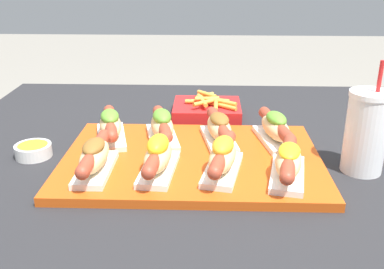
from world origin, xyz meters
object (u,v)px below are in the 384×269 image
at_px(hot_dog_2, 223,156).
at_px(sauce_bowl, 33,150).
at_px(hot_dog_3, 288,161).
at_px(hot_dog_4, 110,126).
at_px(hot_dog_6, 219,128).
at_px(serving_tray, 192,160).
at_px(hot_dog_5, 162,126).
at_px(hot_dog_0, 94,157).
at_px(hot_dog_1, 158,156).
at_px(fries_basket, 207,109).
at_px(hot_dog_7, 275,128).
at_px(drink_cup, 366,132).

height_order(hot_dog_2, sauce_bowl, hot_dog_2).
relative_size(hot_dog_3, hot_dog_4, 1.01).
xyz_separation_m(hot_dog_3, hot_dog_4, (-0.37, 0.17, 0.00)).
xyz_separation_m(hot_dog_2, hot_dog_6, (-0.00, 0.15, -0.00)).
relative_size(serving_tray, hot_dog_3, 2.77).
relative_size(serving_tray, hot_dog_4, 2.79).
xyz_separation_m(hot_dog_5, sauce_bowl, (-0.27, -0.06, -0.04)).
distance_m(hot_dog_0, sauce_bowl, 0.20).
distance_m(hot_dog_1, hot_dog_2, 0.12).
relative_size(hot_dog_5, fries_basket, 1.08).
xyz_separation_m(hot_dog_5, hot_dog_6, (0.13, -0.01, -0.00)).
xyz_separation_m(hot_dog_5, hot_dog_7, (0.25, -0.00, -0.00)).
bearing_deg(hot_dog_7, hot_dog_1, -146.91).
height_order(hot_dog_4, drink_cup, drink_cup).
xyz_separation_m(hot_dog_5, fries_basket, (0.10, 0.21, -0.03)).
height_order(hot_dog_0, hot_dog_7, hot_dog_7).
height_order(serving_tray, hot_dog_6, hot_dog_6).
bearing_deg(hot_dog_4, fries_basket, 44.59).
bearing_deg(serving_tray, sauce_bowl, 176.00).
height_order(hot_dog_2, fries_basket, hot_dog_2).
relative_size(hot_dog_6, sauce_bowl, 2.48).
xyz_separation_m(hot_dog_0, hot_dog_3, (0.37, -0.01, -0.00)).
height_order(serving_tray, hot_dog_3, hot_dog_3).
bearing_deg(hot_dog_3, hot_dog_6, 127.00).
bearing_deg(hot_dog_4, hot_dog_0, -88.94).
bearing_deg(sauce_bowl, hot_dog_1, -19.60).
height_order(hot_dog_3, hot_dog_4, hot_dog_4).
height_order(hot_dog_1, sauce_bowl, hot_dog_1).
bearing_deg(hot_dog_6, hot_dog_3, -53.00).
distance_m(hot_dog_4, hot_dog_7, 0.37).
xyz_separation_m(hot_dog_7, drink_cup, (0.16, -0.10, 0.03)).
bearing_deg(serving_tray, fries_basket, 84.08).
distance_m(hot_dog_0, hot_dog_4, 0.16).
bearing_deg(sauce_bowl, fries_basket, 35.97).
bearing_deg(hot_dog_0, hot_dog_6, 33.16).
distance_m(serving_tray, hot_dog_4, 0.21).
height_order(hot_dog_4, fries_basket, hot_dog_4).
distance_m(hot_dog_3, hot_dog_5, 0.31).
xyz_separation_m(hot_dog_2, hot_dog_4, (-0.25, 0.16, -0.00)).
relative_size(hot_dog_3, fries_basket, 1.08).
xyz_separation_m(hot_dog_2, hot_dog_7, (0.12, 0.16, -0.00)).
height_order(hot_dog_7, drink_cup, drink_cup).
distance_m(hot_dog_6, fries_basket, 0.22).
bearing_deg(hot_dog_7, hot_dog_3, -89.88).
relative_size(hot_dog_7, sauce_bowl, 2.48).
xyz_separation_m(hot_dog_6, fries_basket, (-0.03, 0.22, -0.03)).
bearing_deg(hot_dog_1, hot_dog_2, 1.08).
relative_size(hot_dog_0, hot_dog_7, 1.02).
height_order(hot_dog_3, hot_dog_5, hot_dog_5).
bearing_deg(drink_cup, hot_dog_3, -156.36).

